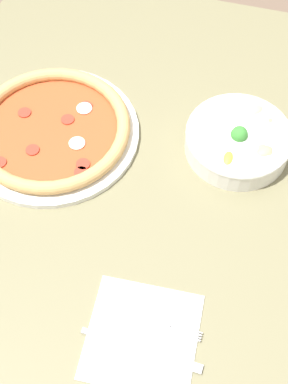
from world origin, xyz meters
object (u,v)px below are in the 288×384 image
bowl (238,140)px  fork (148,320)px  pizza (52,129)px  knife (136,348)px

bowl → fork: bowl is taller
pizza → bowl: (-0.06, 0.36, 0.01)m
pizza → knife: size_ratio=1.73×
pizza → bowl: 0.36m
bowl → pizza: bearing=-80.1°
bowl → knife: size_ratio=1.03×
bowl → fork: bearing=-11.5°
bowl → knife: (0.43, -0.08, -0.02)m
fork → knife: (0.05, -0.01, -0.00)m
pizza → fork: (0.32, 0.28, -0.01)m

